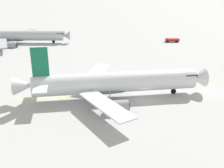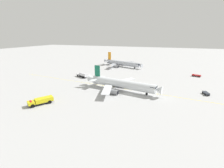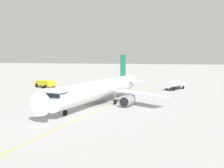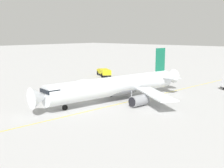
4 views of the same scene
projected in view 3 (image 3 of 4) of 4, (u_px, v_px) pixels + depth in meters
name	position (u px, v px, depth m)	size (l,w,h in m)	color
ground_plane	(77.00, 108.00, 55.79)	(600.00, 600.00, 0.00)	#B2B2B2
airliner_main	(99.00, 90.00, 60.05)	(39.34, 31.03, 11.10)	silver
fire_tender_truck	(45.00, 83.00, 90.75)	(7.47, 9.39, 2.50)	#232326
fuel_tanker_truck	(175.00, 85.00, 86.01)	(9.37, 6.09, 2.87)	#232326
taxiway_centreline	(102.00, 108.00, 55.41)	(151.33, 15.80, 0.01)	yellow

